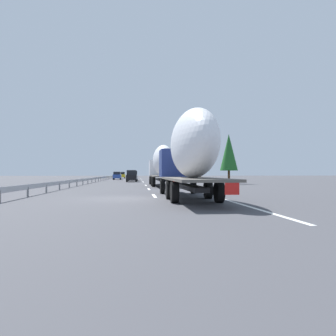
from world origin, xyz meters
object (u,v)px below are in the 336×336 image
(car_yellow_coupe, at_px, (122,175))
(car_blue_sedan, at_px, (117,176))
(truck_lead, at_px, (162,164))
(truck_trailing, at_px, (190,151))
(car_white_van, at_px, (133,176))
(road_sign, at_px, (174,169))
(car_black_suv, at_px, (131,176))

(car_yellow_coupe, distance_m, car_blue_sedan, 18.22)
(truck_lead, relative_size, car_blue_sedan, 3.42)
(truck_trailing, xyz_separation_m, car_yellow_coupe, (73.08, 6.94, -1.73))
(truck_lead, bearing_deg, car_white_van, 8.00)
(road_sign, bearing_deg, car_yellow_coupe, 14.15)
(car_yellow_coupe, xyz_separation_m, road_sign, (-39.81, -10.04, 1.24))
(truck_lead, distance_m, car_yellow_coupe, 54.91)
(car_yellow_coupe, distance_m, car_black_suv, 37.06)
(truck_trailing, xyz_separation_m, road_sign, (33.26, -3.10, -0.48))
(car_white_van, bearing_deg, truck_lead, -172.00)
(car_yellow_coupe, bearing_deg, car_blue_sedan, 179.23)
(truck_lead, distance_m, road_sign, 14.96)
(car_yellow_coupe, bearing_deg, car_black_suv, -175.01)
(car_white_van, bearing_deg, car_blue_sedan, 18.58)
(car_black_suv, distance_m, car_blue_sedan, 19.02)
(truck_lead, xyz_separation_m, car_blue_sedan, (36.23, 7.18, -1.64))
(car_blue_sedan, bearing_deg, car_black_suv, -169.49)
(car_black_suv, bearing_deg, car_yellow_coupe, 4.99)
(truck_lead, height_order, car_yellow_coupe, truck_lead)
(truck_trailing, distance_m, car_blue_sedan, 55.36)
(truck_lead, xyz_separation_m, truck_trailing, (-18.63, 0.00, 0.10))
(truck_trailing, height_order, road_sign, truck_trailing)
(truck_trailing, bearing_deg, car_blue_sedan, 7.46)
(car_black_suv, bearing_deg, truck_lead, -168.03)
(truck_trailing, relative_size, car_yellow_coupe, 3.11)
(truck_lead, bearing_deg, road_sign, -11.96)
(car_blue_sedan, relative_size, car_white_van, 0.93)
(road_sign, bearing_deg, car_blue_sedan, 25.46)
(truck_lead, xyz_separation_m, car_yellow_coupe, (54.45, 6.94, -1.63))
(car_yellow_coupe, height_order, car_blue_sedan, car_yellow_coupe)
(car_blue_sedan, height_order, road_sign, road_sign)
(truck_trailing, bearing_deg, road_sign, -5.32)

